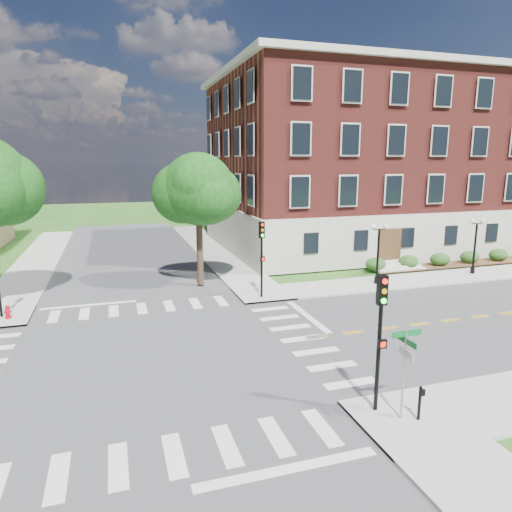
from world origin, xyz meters
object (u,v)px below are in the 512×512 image
object	(u,v)px
push_button_post	(420,401)
fire_hydrant	(8,312)
twin_lamp_east	(475,242)
street_sign_pole	(405,357)
traffic_signal_se	(380,326)
traffic_signal_ne	(262,250)
twin_lamp_west	(378,250)

from	to	relation	value
push_button_post	fire_hydrant	size ratio (longest dim) A/B	1.60
twin_lamp_east	street_sign_pole	bearing A→B (deg)	-137.83
traffic_signal_se	twin_lamp_east	size ratio (longest dim) A/B	1.13
traffic_signal_ne	twin_lamp_west	bearing A→B (deg)	4.47
twin_lamp_west	fire_hydrant	world-z (taller)	twin_lamp_west
twin_lamp_west	push_button_post	distance (m)	17.60
twin_lamp_east	push_button_post	size ratio (longest dim) A/B	3.53
fire_hydrant	twin_lamp_west	bearing A→B (deg)	0.69
traffic_signal_se	twin_lamp_east	distance (m)	23.19
traffic_signal_se	street_sign_pole	xyz separation A→B (m)	(0.54, -0.69, -0.88)
twin_lamp_west	street_sign_pole	size ratio (longest dim) A/B	1.36
traffic_signal_se	push_button_post	bearing A→B (deg)	-44.15
traffic_signal_se	traffic_signal_ne	size ratio (longest dim) A/B	1.00
twin_lamp_east	fire_hydrant	bearing A→B (deg)	-178.84
traffic_signal_ne	push_button_post	distance (m)	15.05
twin_lamp_west	twin_lamp_east	xyz separation A→B (m)	(8.63, 0.37, 0.00)
traffic_signal_se	push_button_post	distance (m)	2.78
twin_lamp_east	street_sign_pole	size ratio (longest dim) A/B	1.36
twin_lamp_west	push_button_post	world-z (taller)	twin_lamp_west
traffic_signal_se	fire_hydrant	size ratio (longest dim) A/B	6.40
push_button_post	street_sign_pole	bearing A→B (deg)	148.14
traffic_signal_se	street_sign_pole	distance (m)	1.24
traffic_signal_ne	push_button_post	size ratio (longest dim) A/B	4.00
traffic_signal_se	street_sign_pole	world-z (taller)	traffic_signal_se
fire_hydrant	twin_lamp_east	bearing A→B (deg)	1.16
traffic_signal_ne	fire_hydrant	world-z (taller)	traffic_signal_ne
twin_lamp_east	fire_hydrant	distance (m)	31.90
street_sign_pole	push_button_post	size ratio (longest dim) A/B	2.58
twin_lamp_west	street_sign_pole	world-z (taller)	twin_lamp_west
street_sign_pole	fire_hydrant	bearing A→B (deg)	134.35
traffic_signal_ne	traffic_signal_se	bearing A→B (deg)	-91.68
traffic_signal_se	twin_lamp_west	size ratio (longest dim) A/B	1.13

